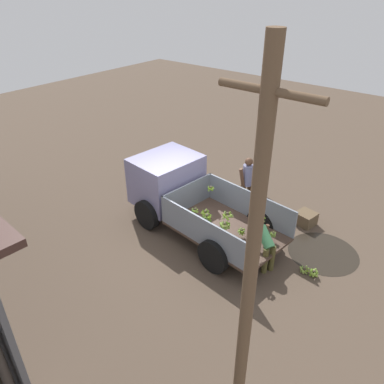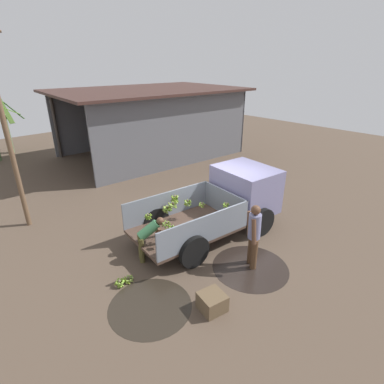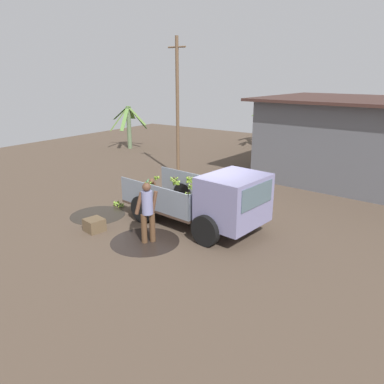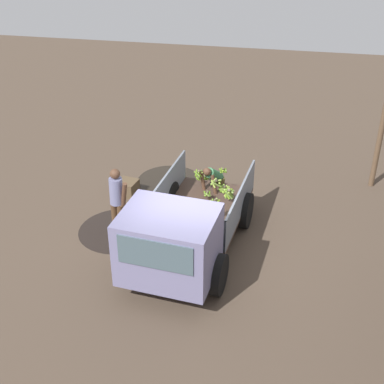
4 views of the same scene
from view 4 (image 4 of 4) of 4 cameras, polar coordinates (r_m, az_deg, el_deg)
ground at (r=12.10m, az=0.47°, el=-7.50°), size 36.00×36.00×0.00m
mud_patch_0 at (r=15.29m, az=-2.42°, el=1.25°), size 1.83×1.83×0.01m
mud_patch_1 at (r=13.25m, az=-7.82°, el=-4.07°), size 1.97×1.97×0.01m
cargo_truck at (r=11.19m, az=-1.58°, el=-4.79°), size 4.78×2.55×1.85m
person_foreground_visitor at (r=12.65m, az=-8.01°, el=-0.71°), size 0.54×0.61×1.74m
person_worker_loading at (r=13.83m, az=2.40°, el=1.28°), size 0.74×0.67×1.20m
banana_bunch_on_ground_0 at (r=15.00m, az=1.27°, el=1.03°), size 0.24×0.26×0.17m
banana_bunch_on_ground_1 at (r=15.19m, az=1.43°, el=1.54°), size 0.26×0.27×0.20m
wooden_crate_0 at (r=14.64m, az=-6.92°, el=0.48°), size 0.60×0.60×0.39m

